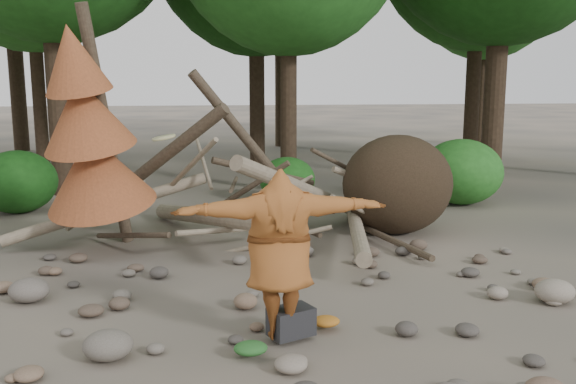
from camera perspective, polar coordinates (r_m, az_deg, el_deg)
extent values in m
plane|color=#514C44|center=(8.55, 0.60, -11.11)|extent=(120.00, 120.00, 0.00)
ellipsoid|color=#332619|center=(12.90, 9.70, 0.67)|extent=(2.20, 1.87, 1.98)
cylinder|color=gray|center=(11.88, -6.46, -2.24)|extent=(2.61, 5.11, 1.08)
cylinder|color=gray|center=(12.43, 1.82, 0.03)|extent=(3.18, 3.71, 1.90)
cylinder|color=brown|center=(12.67, -11.99, 2.29)|extent=(3.08, 1.91, 2.49)
cylinder|color=gray|center=(12.02, 6.08, -3.07)|extent=(1.13, 4.98, 0.43)
cylinder|color=brown|center=(12.78, -3.45, 4.38)|extent=(2.39, 1.03, 2.89)
cylinder|color=gray|center=(12.30, -15.83, -1.42)|extent=(3.71, 0.86, 1.20)
cylinder|color=#4C3F30|center=(11.83, -13.72, -3.77)|extent=(1.52, 1.70, 0.49)
cylinder|color=gray|center=(12.57, -1.02, -0.31)|extent=(1.57, 0.85, 0.69)
cylinder|color=#4C3F30|center=(13.24, 5.67, 1.94)|extent=(1.92, 1.25, 1.10)
cylinder|color=gray|center=(12.20, -7.50, 2.60)|extent=(0.37, 1.42, 0.85)
cylinder|color=#4C3F30|center=(11.93, 9.20, -4.24)|extent=(0.79, 2.54, 0.12)
cylinder|color=gray|center=(11.32, -5.41, -3.38)|extent=(1.78, 1.11, 0.29)
cylinder|color=#4C3F30|center=(11.88, -15.86, 5.49)|extent=(0.67, 1.13, 4.35)
cone|color=brown|center=(11.68, -16.69, 1.91)|extent=(2.06, 2.13, 1.86)
cone|color=brown|center=(11.40, -17.65, 6.72)|extent=(1.71, 1.78, 1.65)
cone|color=brown|center=(11.22, -18.57, 11.22)|extent=(1.23, 1.30, 1.41)
cylinder|color=#38281C|center=(17.90, -20.15, 14.08)|extent=(0.56, 0.56, 8.96)
cylinder|color=#38281C|center=(17.22, 0.05, 11.83)|extent=(0.44, 0.44, 7.14)
cylinder|color=#38281C|center=(19.49, 18.25, 14.56)|extent=(0.60, 0.60, 9.45)
cylinder|color=#38281C|center=(22.10, -21.48, 11.35)|extent=(0.42, 0.42, 7.56)
cylinder|color=#38281C|center=(22.17, -2.82, 13.31)|extent=(0.52, 0.52, 8.54)
cylinder|color=#38281C|center=(23.51, 16.27, 12.23)|extent=(0.50, 0.50, 8.12)
cylinder|color=#38281C|center=(29.07, -23.22, 12.91)|extent=(0.62, 0.62, 9.66)
cylinder|color=#38281C|center=(28.58, -0.62, 12.87)|extent=(0.54, 0.54, 8.75)
cylinder|color=#38281C|center=(30.38, 16.98, 11.42)|extent=(0.46, 0.46, 7.84)
ellipsoid|color=#184D14|center=(15.93, -22.94, 0.84)|extent=(1.80, 1.80, 1.44)
ellipsoid|color=#21621C|center=(16.01, -0.08, 1.13)|extent=(1.40, 1.40, 1.12)
ellipsoid|color=#2A7424|center=(16.23, 15.16, 1.75)|extent=(2.00, 2.00, 1.60)
imported|color=#955121|center=(7.48, -0.74, -5.50)|extent=(2.49, 0.77, 2.01)
cylinder|color=tan|center=(7.55, -10.97, 4.78)|extent=(0.35, 0.36, 0.09)
cube|color=black|center=(7.83, 0.27, -11.85)|extent=(0.61, 0.53, 0.34)
ellipsoid|color=#265C25|center=(7.41, -3.34, -14.04)|extent=(0.38, 0.32, 0.14)
ellipsoid|color=#A8641C|center=(8.16, 3.38, -11.72)|extent=(0.35, 0.29, 0.13)
ellipsoid|color=#696258|center=(7.60, -15.71, -12.97)|extent=(0.56, 0.51, 0.34)
ellipsoid|color=gray|center=(9.75, 22.63, -8.15)|extent=(0.56, 0.50, 0.33)
ellipsoid|color=#686057|center=(9.76, -22.03, -8.09)|extent=(0.56, 0.50, 0.34)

